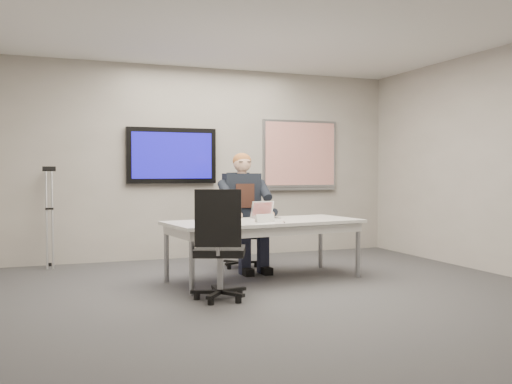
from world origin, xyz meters
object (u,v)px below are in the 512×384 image
object	(u,v)px
office_chair_far	(241,244)
laptop	(265,214)
conference_table	(264,227)
seated_person	(247,223)
office_chair_near	(220,266)

from	to	relation	value
office_chair_far	laptop	xyz separation A→B (m)	(0.06, -0.72, 0.45)
conference_table	office_chair_far	xyz separation A→B (m)	(0.04, 0.97, -0.32)
seated_person	conference_table	bearing A→B (deg)	-88.54
office_chair_near	seated_person	bearing A→B (deg)	-96.58
seated_person	office_chair_far	bearing A→B (deg)	91.95
office_chair_near	laptop	world-z (taller)	office_chair_near
conference_table	seated_person	distance (m)	0.70
office_chair_far	office_chair_near	size ratio (longest dim) A/B	0.89
office_chair_near	seated_person	size ratio (longest dim) A/B	0.73
office_chair_far	laptop	world-z (taller)	office_chair_far
office_chair_near	seated_person	distance (m)	1.79
office_chair_far	seated_person	world-z (taller)	seated_person
conference_table	laptop	size ratio (longest dim) A/B	7.57
office_chair_far	conference_table	bearing A→B (deg)	-78.58
office_chair_far	office_chair_near	bearing A→B (deg)	-101.05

